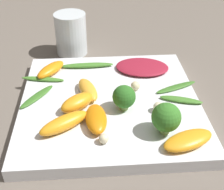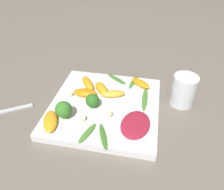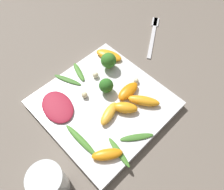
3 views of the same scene
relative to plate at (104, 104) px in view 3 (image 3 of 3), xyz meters
name	(u,v)px [view 3 (image 3 of 3)]	position (x,y,z in m)	size (l,w,h in m)	color
ground_plane	(104,106)	(0.00, 0.00, -0.01)	(2.40, 2.40, 0.00)	#6B6056
plate	(104,104)	(0.00, 0.00, 0.00)	(0.28, 0.28, 0.02)	white
drinking_glass	(49,183)	(0.07, -0.20, 0.03)	(0.06, 0.06, 0.08)	white
fork	(154,32)	(-0.08, 0.29, -0.01)	(0.11, 0.16, 0.01)	silver
radicchio_leaf_0	(58,107)	(-0.06, -0.09, 0.01)	(0.10, 0.08, 0.01)	maroon
orange_segment_0	(107,154)	(0.10, -0.08, 0.02)	(0.06, 0.07, 0.02)	orange
orange_segment_1	(125,108)	(0.05, 0.02, 0.02)	(0.06, 0.06, 0.02)	orange
orange_segment_2	(109,113)	(0.03, -0.02, 0.02)	(0.04, 0.07, 0.02)	#FCAD33
orange_segment_3	(128,91)	(0.02, 0.06, 0.02)	(0.03, 0.06, 0.02)	orange
orange_segment_4	(109,55)	(-0.09, 0.11, 0.02)	(0.08, 0.06, 0.01)	orange
orange_segment_5	(144,101)	(0.07, 0.06, 0.02)	(0.08, 0.06, 0.02)	orange
broccoli_floret_0	(109,61)	(-0.07, 0.08, 0.03)	(0.04, 0.04, 0.05)	#84AD5B
broccoli_floret_1	(106,86)	(-0.02, 0.03, 0.03)	(0.03, 0.03, 0.04)	#7A9E51
arugula_sprig_0	(67,80)	(-0.11, -0.02, 0.01)	(0.08, 0.04, 0.00)	#3D7528
arugula_sprig_1	(119,152)	(0.11, -0.06, 0.01)	(0.08, 0.03, 0.01)	#47842D
arugula_sprig_2	(137,137)	(0.11, -0.01, 0.01)	(0.05, 0.07, 0.00)	#3D7528
arugula_sprig_3	(79,72)	(-0.11, 0.01, 0.01)	(0.07, 0.03, 0.01)	#47842D
arugula_sprig_4	(81,140)	(0.04, -0.10, 0.01)	(0.10, 0.01, 0.01)	#47842D
macadamia_nut_0	(85,95)	(-0.04, -0.02, 0.02)	(0.01, 0.01, 0.01)	beige
macadamia_nut_1	(95,75)	(-0.07, 0.04, 0.02)	(0.02, 0.02, 0.02)	beige
macadamia_nut_2	(136,81)	(0.01, 0.10, 0.02)	(0.01, 0.01, 0.01)	beige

